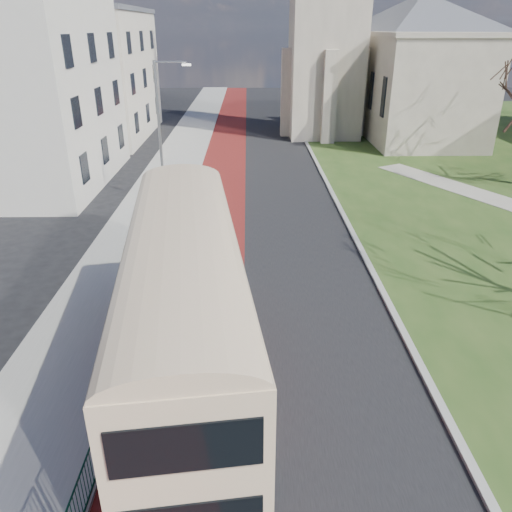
{
  "coord_description": "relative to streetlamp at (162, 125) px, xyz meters",
  "views": [
    {
      "loc": [
        0.7,
        -11.76,
        9.81
      ],
      "look_at": [
        0.97,
        5.18,
        2.0
      ],
      "focal_mm": 35.0,
      "sensor_mm": 36.0,
      "label": 1
    }
  ],
  "objects": [
    {
      "name": "pedestrian_railing",
      "position": [
        1.4,
        -14.0,
        -4.04
      ],
      "size": [
        0.07,
        24.0,
        1.12
      ],
      "color": "#0B3222",
      "rests_on": "ground"
    },
    {
      "name": "bus_lane",
      "position": [
        3.15,
        2.0,
        -4.59
      ],
      "size": [
        3.4,
        120.0,
        0.01
      ],
      "primitive_type": "cube",
      "color": "#591414",
      "rests_on": "ground"
    },
    {
      "name": "kerb_east",
      "position": [
        10.45,
        4.0,
        -4.53
      ],
      "size": [
        0.25,
        80.0,
        0.13
      ],
      "primitive_type": "cube",
      "color": "#999993",
      "rests_on": "ground"
    },
    {
      "name": "ground",
      "position": [
        4.35,
        -18.0,
        -4.59
      ],
      "size": [
        160.0,
        160.0,
        0.0
      ],
      "primitive_type": "plane",
      "color": "black",
      "rests_on": "ground"
    },
    {
      "name": "kerb_west",
      "position": [
        1.35,
        2.0,
        -4.53
      ],
      "size": [
        0.25,
        120.0,
        0.13
      ],
      "primitive_type": "cube",
      "color": "#999993",
      "rests_on": "ground"
    },
    {
      "name": "street_block_far",
      "position": [
        -9.65,
        20.0,
        1.17
      ],
      "size": [
        10.3,
        16.3,
        11.5
      ],
      "color": "beige",
      "rests_on": "ground"
    },
    {
      "name": "street_block_near",
      "position": [
        -9.65,
        4.0,
        1.92
      ],
      "size": [
        10.3,
        14.3,
        13.0
      ],
      "color": "silver",
      "rests_on": "ground"
    },
    {
      "name": "streetlamp",
      "position": [
        0.0,
        0.0,
        0.0
      ],
      "size": [
        2.13,
        0.18,
        8.0
      ],
      "color": "gray",
      "rests_on": "pavement_west"
    },
    {
      "name": "road_carriageway",
      "position": [
        5.85,
        2.0,
        -4.59
      ],
      "size": [
        9.0,
        120.0,
        0.01
      ],
      "primitive_type": "cube",
      "color": "black",
      "rests_on": "ground"
    },
    {
      "name": "bus",
      "position": [
        3.33,
        -18.01,
        -1.69
      ],
      "size": [
        4.26,
        12.43,
        5.09
      ],
      "rotation": [
        0.0,
        0.0,
        0.12
      ],
      "color": "#A2110E",
      "rests_on": "ground"
    },
    {
      "name": "pavement_west",
      "position": [
        -0.65,
        2.0,
        -4.53
      ],
      "size": [
        4.0,
        120.0,
        0.12
      ],
      "primitive_type": "cube",
      "color": "gray",
      "rests_on": "ground"
    }
  ]
}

